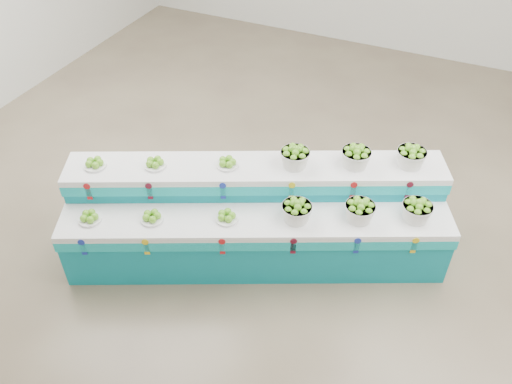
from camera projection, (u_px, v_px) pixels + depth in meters
ground at (286, 214)px, 6.49m from camera, size 10.00×10.00×0.00m
display_stand at (256, 217)px, 5.70m from camera, size 4.10×2.65×1.02m
plate_lower_left at (89, 217)px, 5.33m from camera, size 0.31×0.31×0.10m
plate_lower_mid at (152, 216)px, 5.34m from camera, size 0.31×0.31×0.10m
plate_lower_right at (226, 216)px, 5.34m from camera, size 0.31×0.31×0.10m
basket_lower_left at (297, 211)px, 5.30m from camera, size 0.41×0.41×0.23m
basket_lower_mid at (360, 210)px, 5.31m from camera, size 0.41×0.41×0.23m
basket_lower_right at (417, 210)px, 5.31m from camera, size 0.41×0.41×0.23m
plate_upper_left at (94, 163)px, 5.51m from camera, size 0.31×0.31×0.10m
plate_upper_mid at (155, 162)px, 5.52m from camera, size 0.31×0.31×0.10m
plate_upper_right at (227, 162)px, 5.52m from camera, size 0.31×0.31×0.10m
basket_upper_left at (295, 157)px, 5.49m from camera, size 0.41×0.41×0.23m
basket_upper_mid at (356, 157)px, 5.49m from camera, size 0.41×0.41×0.23m
basket_upper_right at (411, 156)px, 5.49m from camera, size 0.41×0.41×0.23m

